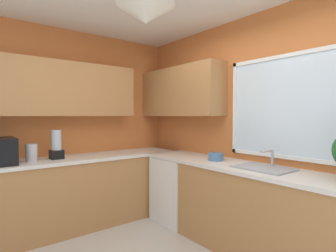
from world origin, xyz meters
The scene contains 8 objects.
room_shell centered at (-0.84, 0.52, 1.85)m, with size 4.24×3.32×2.69m.
counter_run_left centered at (-1.75, 0.00, 0.46)m, with size 0.65×2.93×0.92m.
counter_run_back centered at (0.21, 1.29, 0.46)m, with size 3.33×0.65×0.92m.
dishwasher centered at (-1.09, 1.26, 0.44)m, with size 0.60×0.60×0.87m, color white.
kettle centered at (-1.73, -0.47, 1.02)m, with size 0.13×0.13×0.20m, color #B7B7BC.
sink_assembly centered at (0.19, 1.30, 0.93)m, with size 0.54×0.40×0.19m.
bowl centered at (-0.45, 1.29, 0.96)m, with size 0.18×0.18×0.09m, color #4C7099.
blender_appliance centered at (-1.75, -0.18, 1.08)m, with size 0.15×0.15×0.36m.
Camera 1 is at (1.71, -1.12, 1.45)m, focal length 28.59 mm.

